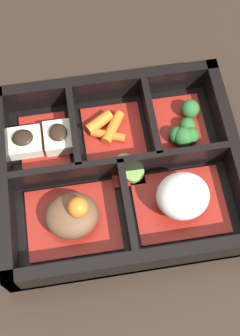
# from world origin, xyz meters

# --- Properties ---
(ground_plane) EXTENTS (3.00, 3.00, 0.00)m
(ground_plane) POSITION_xyz_m (0.00, 0.00, 0.00)
(ground_plane) COLOR black
(bento_base) EXTENTS (0.28, 0.24, 0.01)m
(bento_base) POSITION_xyz_m (0.00, 0.00, 0.01)
(bento_base) COLOR black
(bento_base) RESTS_ON ground_plane
(bento_rim) EXTENTS (0.28, 0.24, 0.05)m
(bento_rim) POSITION_xyz_m (0.00, -0.00, 0.02)
(bento_rim) COLOR black
(bento_rim) RESTS_ON ground_plane
(bowl_rice) EXTENTS (0.11, 0.09, 0.06)m
(bowl_rice) POSITION_xyz_m (-0.06, 0.05, 0.03)
(bowl_rice) COLOR maroon
(bowl_rice) RESTS_ON bento_base
(bowl_stew) EXTENTS (0.11, 0.09, 0.05)m
(bowl_stew) POSITION_xyz_m (0.06, 0.05, 0.03)
(bowl_stew) COLOR maroon
(bowl_stew) RESTS_ON bento_base
(bowl_greens) EXTENTS (0.06, 0.08, 0.03)m
(bowl_greens) POSITION_xyz_m (-0.09, -0.04, 0.02)
(bowl_greens) COLOR maroon
(bowl_greens) RESTS_ON bento_base
(bowl_carrots) EXTENTS (0.07, 0.08, 0.02)m
(bowl_carrots) POSITION_xyz_m (0.00, -0.06, 0.02)
(bowl_carrots) COLOR maroon
(bowl_carrots) RESTS_ON bento_base
(bowl_tofu) EXTENTS (0.08, 0.08, 0.03)m
(bowl_tofu) POSITION_xyz_m (0.09, -0.05, 0.02)
(bowl_tofu) COLOR maroon
(bowl_tofu) RESTS_ON bento_base
(bowl_pickles) EXTENTS (0.04, 0.04, 0.01)m
(bowl_pickles) POSITION_xyz_m (-0.01, -0.00, 0.02)
(bowl_pickles) COLOR maroon
(bowl_pickles) RESTS_ON bento_base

